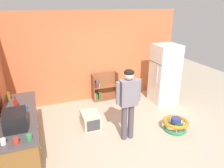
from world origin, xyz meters
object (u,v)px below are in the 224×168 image
microwave (15,120)px  green_cup (29,137)px  baby_walker (175,124)px  ketchup_bottle (16,104)px  bookshelf (103,88)px  blue_cup (25,108)px  banana_bunch (18,112)px  refrigerator (165,74)px  pet_carrier (91,120)px  white_cup (3,142)px  red_cup (16,141)px  kitchen_counter (22,134)px  amber_bottle (9,96)px  standing_person (128,99)px

microwave → green_cup: microwave is taller
baby_walker → ketchup_bottle: (-3.44, 0.67, 0.84)m
baby_walker → ketchup_bottle: size_ratio=2.46×
bookshelf → baby_walker: (1.07, -2.29, -0.21)m
blue_cup → banana_bunch: bearing=-147.2°
refrigerator → pet_carrier: 2.64m
pet_carrier → white_cup: bearing=-140.6°
bookshelf → ketchup_bottle: size_ratio=3.46×
white_cup → blue_cup: bearing=73.9°
bookshelf → pet_carrier: 1.64m
red_cup → kitchen_counter: bearing=90.4°
bookshelf → white_cup: (-2.49, -2.81, 0.58)m
amber_bottle → red_cup: size_ratio=2.59×
microwave → green_cup: 0.51m
kitchen_counter → amber_bottle: amber_bottle is taller
standing_person → white_cup: (-2.35, -0.64, -0.04)m
red_cup → blue_cup: bearing=83.7°
bookshelf → ketchup_bottle: ketchup_bottle is taller
blue_cup → white_cup: bearing=-106.1°
refrigerator → microwave: 4.29m
white_cup → blue_cup: same height
blue_cup → microwave: bearing=-102.9°
amber_bottle → microwave: bearing=-80.7°
bookshelf → red_cup: bearing=-129.0°
refrigerator → banana_bunch: refrigerator is taller
bookshelf → green_cup: green_cup is taller
refrigerator → standing_person: bearing=-143.3°
amber_bottle → blue_cup: (0.34, -0.59, -0.05)m
microwave → white_cup: microwave is taller
bookshelf → red_cup: red_cup is taller
banana_bunch → blue_cup: (0.14, 0.09, 0.02)m
banana_bunch → bookshelf: bearing=38.5°
standing_person → white_cup: size_ratio=17.19×
refrigerator → banana_bunch: 4.13m
refrigerator → white_cup: size_ratio=18.74×
kitchen_counter → green_cup: green_cup is taller
bookshelf → banana_bunch: size_ratio=5.37×
standing_person → green_cup: size_ratio=17.19×
pet_carrier → amber_bottle: 1.93m
kitchen_counter → amber_bottle: 0.94m
banana_bunch → ketchup_bottle: (-0.03, 0.23, 0.07)m
kitchen_counter → blue_cup: (0.13, 0.15, 0.50)m
amber_bottle → red_cup: bearing=-82.7°
baby_walker → pet_carrier: size_ratio=1.09×
standing_person → banana_bunch: 2.21m
refrigerator → pet_carrier: size_ratio=3.22×
kitchen_counter → red_cup: 1.07m
kitchen_counter → blue_cup: blue_cup is taller
microwave → blue_cup: size_ratio=5.05×
refrigerator → baby_walker: (-0.60, -1.47, -0.73)m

